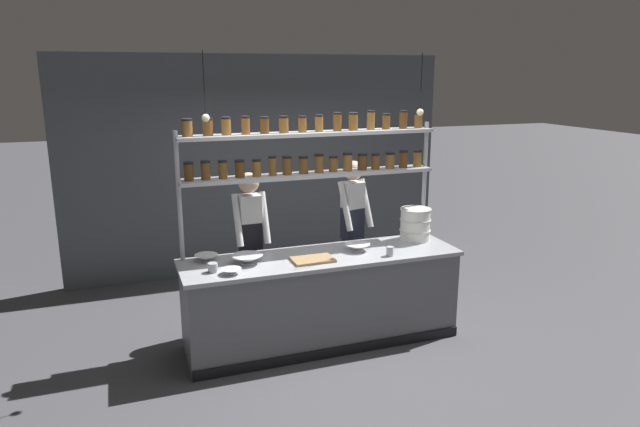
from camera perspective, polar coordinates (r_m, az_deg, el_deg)
ground_plane at (r=6.01m, az=0.19°, el=-12.58°), size 40.00×40.00×0.00m
back_wall at (r=7.80m, az=-5.96°, el=4.84°), size 5.19×0.12×2.91m
prep_counter at (r=5.82m, az=0.20°, el=-8.53°), size 2.79×0.76×0.92m
spice_shelf_unit at (r=5.75m, az=-0.96°, el=5.60°), size 2.67×0.28×2.30m
chef_left at (r=6.04m, az=-6.96°, el=-2.60°), size 0.37×0.30×1.69m
chef_center at (r=6.50m, az=3.28°, el=-1.05°), size 0.41×0.34×1.73m
container_stack at (r=6.21m, az=9.50°, el=-1.06°), size 0.33×0.33×0.35m
cutting_board at (r=5.50m, az=-0.73°, el=-4.63°), size 0.40×0.26×0.02m
prep_bowl_near_left at (r=5.81m, az=3.76°, el=-3.40°), size 0.26×0.26×0.07m
prep_bowl_center_front at (r=5.60m, az=-11.29°, el=-4.37°), size 0.23×0.23×0.06m
prep_bowl_center_back at (r=5.20m, az=-8.84°, el=-5.75°), size 0.18×0.18×0.05m
prep_bowl_near_right at (r=5.46m, az=-7.26°, el=-4.56°), size 0.30×0.30×0.08m
serving_cup_front at (r=5.28m, az=-10.67°, el=-5.34°), size 0.09×0.09×0.09m
serving_cup_by_board at (r=5.67m, az=7.01°, el=-3.78°), size 0.07×0.07×0.10m
pendant_light_row at (r=5.38m, az=-0.01°, el=10.12°), size 2.19×0.07×0.60m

